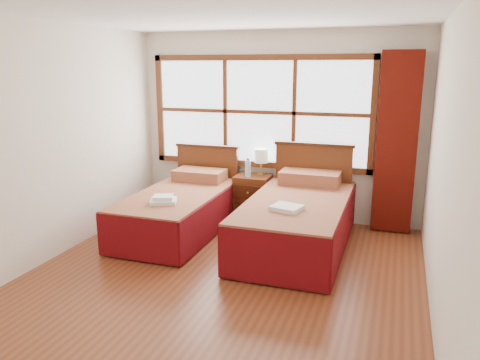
% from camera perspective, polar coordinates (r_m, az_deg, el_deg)
% --- Properties ---
extents(floor, '(4.50, 4.50, 0.00)m').
position_cam_1_polar(floor, '(4.88, -2.52, -12.12)').
color(floor, brown).
rests_on(floor, ground).
extents(ceiling, '(4.50, 4.50, 0.00)m').
position_cam_1_polar(ceiling, '(4.42, -2.90, 19.88)').
color(ceiling, white).
rests_on(ceiling, wall_back).
extents(wall_back, '(4.00, 0.00, 4.00)m').
position_cam_1_polar(wall_back, '(6.59, 4.53, 6.49)').
color(wall_back, silver).
rests_on(wall_back, floor).
extents(wall_left, '(0.00, 4.50, 4.50)m').
position_cam_1_polar(wall_left, '(5.52, -22.47, 4.08)').
color(wall_left, silver).
rests_on(wall_left, floor).
extents(wall_right, '(0.00, 4.50, 4.50)m').
position_cam_1_polar(wall_right, '(4.18, 23.72, 1.17)').
color(wall_right, silver).
rests_on(wall_right, floor).
extents(window, '(3.16, 0.06, 1.56)m').
position_cam_1_polar(window, '(6.60, 2.35, 8.27)').
color(window, white).
rests_on(window, wall_back).
extents(curtain, '(0.50, 0.16, 2.30)m').
position_cam_1_polar(curtain, '(6.27, 18.53, 4.24)').
color(curtain, '#581008').
rests_on(curtain, wall_back).
extents(bed_left, '(1.04, 2.06, 1.01)m').
position_cam_1_polar(bed_left, '(6.17, -7.32, -3.51)').
color(bed_left, '#3C1B0C').
rests_on(bed_left, floor).
extents(bed_right, '(1.15, 2.22, 1.12)m').
position_cam_1_polar(bed_right, '(5.67, 7.08, -4.72)').
color(bed_right, '#3C1B0C').
rests_on(bed_right, floor).
extents(nightstand, '(0.48, 0.47, 0.64)m').
position_cam_1_polar(nightstand, '(6.61, 1.56, -2.14)').
color(nightstand, '#582A13').
rests_on(nightstand, floor).
extents(towels_left, '(0.38, 0.36, 0.09)m').
position_cam_1_polar(towels_left, '(5.64, -9.34, -2.40)').
color(towels_left, white).
rests_on(towels_left, bed_left).
extents(towels_right, '(0.37, 0.34, 0.05)m').
position_cam_1_polar(towels_right, '(5.13, 5.72, -3.39)').
color(towels_right, white).
rests_on(towels_right, bed_right).
extents(lamp, '(0.19, 0.19, 0.37)m').
position_cam_1_polar(lamp, '(6.52, 2.61, 2.87)').
color(lamp, gold).
rests_on(lamp, nightstand).
extents(bottle_near, '(0.07, 0.07, 0.26)m').
position_cam_1_polar(bottle_near, '(6.48, 0.92, 1.51)').
color(bottle_near, silver).
rests_on(bottle_near, nightstand).
extents(bottle_far, '(0.07, 0.07, 0.26)m').
position_cam_1_polar(bottle_far, '(6.43, 1.03, 1.42)').
color(bottle_far, silver).
rests_on(bottle_far, nightstand).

